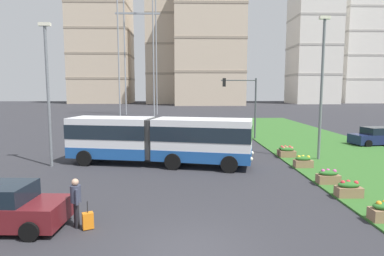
{
  "coord_description": "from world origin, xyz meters",
  "views": [
    {
      "loc": [
        -0.13,
        -9.08,
        4.79
      ],
      "look_at": [
        0.41,
        12.86,
        2.2
      ],
      "focal_mm": 30.27,
      "sensor_mm": 36.0,
      "label": 1
    }
  ],
  "objects_px": {
    "car_silver_hatch": "(126,130)",
    "apartment_tower_eastcentre": "(314,34)",
    "apartment_tower_centre": "(209,43)",
    "apartment_tower_east": "(362,47)",
    "streetlight_median": "(322,83)",
    "flower_planter_1": "(349,189)",
    "flower_planter_2": "(328,177)",
    "flower_planter_5": "(287,152)",
    "apartment_tower_west": "(102,45)",
    "traffic_light_far_right": "(244,98)",
    "streetlight_left": "(48,89)",
    "flower_planter_3": "(303,162)",
    "articulated_bus": "(159,139)",
    "flower_planter_4": "(286,151)",
    "pedestrian_crossing": "(76,199)",
    "apartment_tower_westcentre": "(170,47)",
    "rolling_suitcase": "(88,220)",
    "car_navy_sedan": "(377,137)"
  },
  "relations": [
    {
      "from": "flower_planter_5",
      "to": "apartment_tower_west",
      "type": "bearing_deg",
      "value": 110.67
    },
    {
      "from": "car_silver_hatch",
      "to": "traffic_light_far_right",
      "type": "bearing_deg",
      "value": -7.67
    },
    {
      "from": "flower_planter_1",
      "to": "articulated_bus",
      "type": "bearing_deg",
      "value": 142.67
    },
    {
      "from": "pedestrian_crossing",
      "to": "flower_planter_2",
      "type": "relative_size",
      "value": 1.58
    },
    {
      "from": "car_silver_hatch",
      "to": "apartment_tower_westcentre",
      "type": "xyz_separation_m",
      "value": [
        0.89,
        84.1,
        19.03
      ]
    },
    {
      "from": "streetlight_left",
      "to": "car_navy_sedan",
      "type": "bearing_deg",
      "value": 15.88
    },
    {
      "from": "streetlight_median",
      "to": "apartment_tower_eastcentre",
      "type": "bearing_deg",
      "value": 68.8
    },
    {
      "from": "flower_planter_3",
      "to": "streetlight_median",
      "type": "distance_m",
      "value": 5.65
    },
    {
      "from": "traffic_light_far_right",
      "to": "apartment_tower_westcentre",
      "type": "distance_m",
      "value": 87.78
    },
    {
      "from": "streetlight_left",
      "to": "apartment_tower_west",
      "type": "relative_size",
      "value": 0.21
    },
    {
      "from": "flower_planter_5",
      "to": "traffic_light_far_right",
      "type": "height_order",
      "value": "traffic_light_far_right"
    },
    {
      "from": "streetlight_median",
      "to": "flower_planter_2",
      "type": "bearing_deg",
      "value": -108.29
    },
    {
      "from": "rolling_suitcase",
      "to": "flower_planter_3",
      "type": "distance_m",
      "value": 13.59
    },
    {
      "from": "flower_planter_1",
      "to": "flower_planter_5",
      "type": "bearing_deg",
      "value": 90.0
    },
    {
      "from": "flower_planter_1",
      "to": "flower_planter_2",
      "type": "relative_size",
      "value": 1.0
    },
    {
      "from": "articulated_bus",
      "to": "apartment_tower_westcentre",
      "type": "relative_size",
      "value": 0.3
    },
    {
      "from": "flower_planter_3",
      "to": "traffic_light_far_right",
      "type": "bearing_deg",
      "value": 97.23
    },
    {
      "from": "flower_planter_5",
      "to": "articulated_bus",
      "type": "bearing_deg",
      "value": -168.79
    },
    {
      "from": "flower_planter_4",
      "to": "apartment_tower_eastcentre",
      "type": "xyz_separation_m",
      "value": [
        37.96,
        91.76,
        23.73
      ]
    },
    {
      "from": "streetlight_median",
      "to": "flower_planter_1",
      "type": "bearing_deg",
      "value": -103.69
    },
    {
      "from": "flower_planter_4",
      "to": "apartment_tower_eastcentre",
      "type": "relative_size",
      "value": 0.02
    },
    {
      "from": "car_navy_sedan",
      "to": "flower_planter_2",
      "type": "bearing_deg",
      "value": -129.18
    },
    {
      "from": "pedestrian_crossing",
      "to": "rolling_suitcase",
      "type": "height_order",
      "value": "pedestrian_crossing"
    },
    {
      "from": "apartment_tower_eastcentre",
      "to": "streetlight_median",
      "type": "bearing_deg",
      "value": -111.2
    },
    {
      "from": "flower_planter_5",
      "to": "apartment_tower_east",
      "type": "relative_size",
      "value": 0.03
    },
    {
      "from": "flower_planter_1",
      "to": "apartment_tower_westcentre",
      "type": "bearing_deg",
      "value": 96.82
    },
    {
      "from": "rolling_suitcase",
      "to": "apartment_tower_west",
      "type": "xyz_separation_m",
      "value": [
        -26.54,
        110.03,
        20.72
      ]
    },
    {
      "from": "flower_planter_3",
      "to": "apartment_tower_centre",
      "type": "height_order",
      "value": "apartment_tower_centre"
    },
    {
      "from": "apartment_tower_east",
      "to": "car_silver_hatch",
      "type": "bearing_deg",
      "value": -129.12
    },
    {
      "from": "traffic_light_far_right",
      "to": "apartment_tower_westcentre",
      "type": "xyz_separation_m",
      "value": [
        -10.82,
        85.68,
        15.75
      ]
    },
    {
      "from": "flower_planter_1",
      "to": "flower_planter_2",
      "type": "height_order",
      "value": "same"
    },
    {
      "from": "rolling_suitcase",
      "to": "flower_planter_3",
      "type": "relative_size",
      "value": 0.88
    },
    {
      "from": "apartment_tower_east",
      "to": "flower_planter_5",
      "type": "bearing_deg",
      "value": -120.78
    },
    {
      "from": "articulated_bus",
      "to": "flower_planter_4",
      "type": "xyz_separation_m",
      "value": [
        8.92,
        2.19,
        -1.23
      ]
    },
    {
      "from": "flower_planter_5",
      "to": "apartment_tower_eastcentre",
      "type": "height_order",
      "value": "apartment_tower_eastcentre"
    },
    {
      "from": "pedestrian_crossing",
      "to": "car_silver_hatch",
      "type": "bearing_deg",
      "value": 95.62
    },
    {
      "from": "apartment_tower_eastcentre",
      "to": "apartment_tower_east",
      "type": "xyz_separation_m",
      "value": [
        21.26,
        7.24,
        -3.41
      ]
    },
    {
      "from": "apartment_tower_centre",
      "to": "apartment_tower_east",
      "type": "xyz_separation_m",
      "value": [
        58.6,
        15.92,
        1.01
      ]
    },
    {
      "from": "traffic_light_far_right",
      "to": "streetlight_left",
      "type": "xyz_separation_m",
      "value": [
        -14.17,
        -10.86,
        0.8
      ]
    },
    {
      "from": "car_navy_sedan",
      "to": "apartment_tower_west",
      "type": "xyz_separation_m",
      "value": [
        -46.61,
        93.44,
        20.28
      ]
    },
    {
      "from": "apartment_tower_west",
      "to": "apartment_tower_centre",
      "type": "bearing_deg",
      "value": -21.66
    },
    {
      "from": "rolling_suitcase",
      "to": "traffic_light_far_right",
      "type": "bearing_deg",
      "value": 65.78
    },
    {
      "from": "articulated_bus",
      "to": "apartment_tower_eastcentre",
      "type": "relative_size",
      "value": 0.25
    },
    {
      "from": "streetlight_median",
      "to": "flower_planter_3",
      "type": "bearing_deg",
      "value": -129.74
    },
    {
      "from": "flower_planter_3",
      "to": "pedestrian_crossing",
      "type": "bearing_deg",
      "value": -143.27
    },
    {
      "from": "car_silver_hatch",
      "to": "apartment_tower_eastcentre",
      "type": "relative_size",
      "value": 0.09
    },
    {
      "from": "apartment_tower_eastcentre",
      "to": "apartment_tower_east",
      "type": "height_order",
      "value": "apartment_tower_eastcentre"
    },
    {
      "from": "streetlight_left",
      "to": "streetlight_median",
      "type": "xyz_separation_m",
      "value": [
        17.57,
        1.31,
        0.39
      ]
    },
    {
      "from": "traffic_light_far_right",
      "to": "apartment_tower_east",
      "type": "distance_m",
      "value": 110.38
    },
    {
      "from": "articulated_bus",
      "to": "apartment_tower_west",
      "type": "distance_m",
      "value": 105.97
    }
  ]
}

